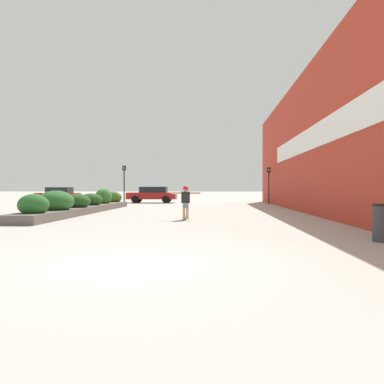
% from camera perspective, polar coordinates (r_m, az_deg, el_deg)
% --- Properties ---
extents(ground_plane, '(300.00, 300.00, 0.00)m').
position_cam_1_polar(ground_plane, '(7.22, -9.67, -10.77)').
color(ground_plane, '#ADA89E').
extents(building_wall_right, '(0.67, 37.07, 8.21)m').
position_cam_1_polar(building_wall_right, '(22.55, 17.48, 7.40)').
color(building_wall_right, '#B23323').
rests_on(building_wall_right, ground_plane).
extents(planter_box, '(1.67, 15.11, 1.40)m').
position_cam_1_polar(planter_box, '(22.26, -16.43, -1.81)').
color(planter_box, '#605B54').
rests_on(planter_box, ground_plane).
extents(skateboard, '(0.26, 0.80, 0.09)m').
position_cam_1_polar(skateboard, '(16.95, -0.98, -3.98)').
color(skateboard, olive).
rests_on(skateboard, ground_plane).
extents(skateboarder, '(1.35, 0.25, 1.44)m').
position_cam_1_polar(skateboarder, '(16.91, -0.98, -0.97)').
color(skateboarder, tan).
rests_on(skateboarder, skateboard).
extents(trash_bin, '(0.61, 0.61, 1.00)m').
position_cam_1_polar(trash_bin, '(11.14, 27.26, -4.20)').
color(trash_bin, '#38383D').
rests_on(trash_bin, ground_plane).
extents(car_leftmost, '(4.00, 2.02, 1.51)m').
position_cam_1_polar(car_leftmost, '(39.22, -19.69, -0.36)').
color(car_leftmost, maroon).
rests_on(car_leftmost, ground_plane).
extents(car_center_left, '(4.30, 1.92, 1.42)m').
position_cam_1_polar(car_center_left, '(41.20, 25.27, -0.39)').
color(car_center_left, silver).
rests_on(car_center_left, ground_plane).
extents(car_center_right, '(4.74, 1.85, 1.56)m').
position_cam_1_polar(car_center_right, '(36.43, -6.06, -0.35)').
color(car_center_right, maroon).
rests_on(car_center_right, ground_plane).
extents(traffic_light_left, '(0.28, 0.30, 3.47)m').
position_cam_1_polar(traffic_light_left, '(34.39, -10.31, 2.15)').
color(traffic_light_left, black).
rests_on(traffic_light_left, ground_plane).
extents(traffic_light_right, '(0.28, 0.30, 3.23)m').
position_cam_1_polar(traffic_light_right, '(33.08, 11.62, 1.96)').
color(traffic_light_right, black).
rests_on(traffic_light_right, ground_plane).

